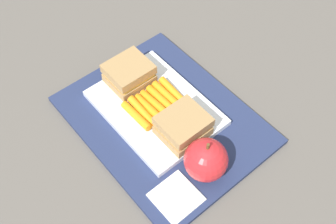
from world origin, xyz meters
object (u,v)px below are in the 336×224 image
(food_tray, at_px, (155,108))
(paper_napkin, at_px, (176,197))
(carrot_sticks_bundle, at_px, (155,104))
(sandwich_half_right, at_px, (183,126))
(sandwich_half_left, at_px, (129,74))
(apple, at_px, (206,160))

(food_tray, distance_m, paper_napkin, 0.18)
(carrot_sticks_bundle, xyz_separation_m, paper_napkin, (0.16, -0.09, -0.02))
(sandwich_half_right, xyz_separation_m, carrot_sticks_bundle, (-0.08, 0.00, -0.02))
(sandwich_half_left, relative_size, sandwich_half_right, 1.00)
(sandwich_half_left, xyz_separation_m, carrot_sticks_bundle, (0.08, 0.00, -0.02))
(food_tray, distance_m, sandwich_half_left, 0.08)
(food_tray, xyz_separation_m, sandwich_half_right, (0.08, 0.00, 0.03))
(paper_napkin, bearing_deg, carrot_sticks_bundle, 151.86)
(sandwich_half_left, relative_size, paper_napkin, 1.14)
(food_tray, bearing_deg, carrot_sticks_bundle, 47.26)
(apple, bearing_deg, paper_napkin, -84.50)
(sandwich_half_left, bearing_deg, carrot_sticks_bundle, 0.12)
(carrot_sticks_bundle, distance_m, apple, 0.16)
(food_tray, bearing_deg, apple, -6.18)
(food_tray, relative_size, paper_napkin, 3.29)
(sandwich_half_left, bearing_deg, apple, -4.10)
(food_tray, height_order, apple, apple)
(apple, bearing_deg, sandwich_half_right, 167.58)
(food_tray, relative_size, sandwich_half_left, 2.88)
(apple, bearing_deg, food_tray, 173.82)
(sandwich_half_right, bearing_deg, apple, -12.42)
(carrot_sticks_bundle, bearing_deg, sandwich_half_left, -179.88)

